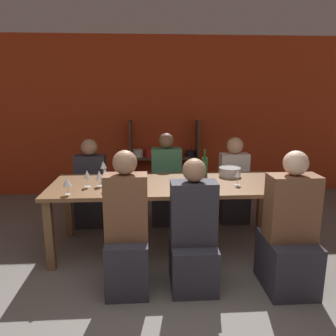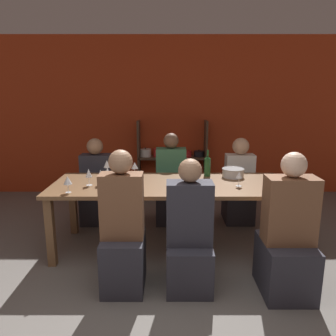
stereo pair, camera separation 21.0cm
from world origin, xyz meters
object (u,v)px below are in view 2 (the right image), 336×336
at_px(person_far_a, 169,189).
at_px(person_far_b, 237,190).
at_px(wine_glass_empty_a, 133,166).
at_px(wine_glass_red_a, 238,175).
at_px(person_near_c, 122,239).
at_px(wine_glass_red_c, 106,172).
at_px(person_near_a, 187,241).
at_px(wine_glass_empty_c, 104,180).
at_px(wine_glass_white_a, 121,173).
at_px(mixing_bowl, 231,172).
at_px(wine_glass_empty_f, 66,181).
at_px(wine_glass_empty_d, 126,178).
at_px(wine_glass_red_b, 87,174).
at_px(wine_glass_white_b, 105,164).
at_px(wine_glass_empty_b, 194,167).
at_px(wine_bottle_green, 206,165).
at_px(dining_table, 168,190).
at_px(shelf_unit, 171,169).
at_px(person_near_b, 285,243).
at_px(wine_glass_empty_e, 99,175).
at_px(person_far_c, 96,191).

height_order(person_far_a, person_far_b, person_far_a).
bearing_deg(person_far_b, wine_glass_empty_a, 17.14).
bearing_deg(wine_glass_red_a, wine_glass_empty_a, 155.51).
bearing_deg(person_near_c, wine_glass_empty_a, 90.35).
relative_size(wine_glass_red_c, person_near_a, 0.12).
height_order(wine_glass_empty_c, wine_glass_white_a, wine_glass_white_a).
xyz_separation_m(mixing_bowl, wine_glass_empty_f, (-1.78, -0.63, 0.07)).
height_order(wine_glass_white_a, person_near_c, person_near_c).
bearing_deg(person_near_c, wine_glass_empty_d, 91.99).
relative_size(wine_glass_red_b, person_near_a, 0.15).
relative_size(mixing_bowl, wine_glass_empty_d, 1.60).
xyz_separation_m(wine_glass_white_a, person_far_a, (0.55, 0.81, -0.43)).
height_order(wine_glass_white_b, person_near_a, person_near_a).
bearing_deg(wine_glass_red_a, wine_glass_empty_b, 133.46).
xyz_separation_m(wine_glass_white_a, person_near_a, (0.70, -0.79, -0.44)).
distance_m(wine_bottle_green, person_far_a, 0.80).
relative_size(wine_glass_red_b, person_far_b, 0.16).
bearing_deg(mixing_bowl, wine_glass_empty_f, -160.48).
relative_size(dining_table, wine_glass_empty_b, 17.59).
bearing_deg(mixing_bowl, shelf_unit, 111.90).
height_order(wine_bottle_green, wine_glass_empty_c, wine_bottle_green).
distance_m(mixing_bowl, wine_glass_empty_b, 0.45).
bearing_deg(person_near_b, wine_glass_white_a, 150.43).
bearing_deg(person_near_b, wine_glass_red_c, 150.31).
distance_m(wine_glass_empty_d, wine_glass_empty_f, 0.60).
relative_size(wine_glass_red_a, person_far_a, 0.13).
xyz_separation_m(wine_glass_white_b, person_near_a, (0.94, -1.16, -0.47)).
distance_m(wine_glass_empty_a, wine_glass_empty_f, 0.97).
bearing_deg(wine_glass_empty_c, wine_glass_red_c, 98.05).
height_order(dining_table, wine_glass_white_b, wine_glass_white_b).
xyz_separation_m(wine_glass_empty_a, wine_glass_empty_b, (0.75, -0.08, 0.00)).
bearing_deg(person_far_b, wine_bottle_green, 45.49).
bearing_deg(wine_glass_red_c, wine_bottle_green, 9.57).
relative_size(wine_glass_empty_b, wine_glass_red_c, 0.99).
height_order(wine_glass_empty_d, wine_glass_empty_e, wine_glass_empty_e).
relative_size(wine_glass_red_b, person_near_c, 0.14).
relative_size(wine_glass_empty_c, wine_glass_empty_e, 0.94).
distance_m(wine_glass_white_b, wine_glass_empty_f, 0.78).
distance_m(wine_glass_empty_f, person_far_c, 1.28).
xyz_separation_m(wine_glass_white_a, wine_glass_empty_f, (-0.49, -0.37, 0.02)).
bearing_deg(person_far_a, wine_glass_empty_e, 49.61).
height_order(wine_glass_red_b, person_far_a, person_far_a).
xyz_separation_m(mixing_bowl, person_near_c, (-1.18, -1.08, -0.35)).
bearing_deg(person_far_c, person_near_b, 140.16).
xyz_separation_m(shelf_unit, wine_glass_red_a, (0.69, -2.15, 0.43)).
bearing_deg(wine_glass_red_c, person_far_c, 112.30).
relative_size(wine_glass_empty_b, person_far_b, 0.13).
relative_size(shelf_unit, person_near_b, 1.02).
relative_size(wine_glass_empty_d, wine_glass_empty_e, 0.96).
bearing_deg(wine_glass_red_b, wine_glass_empty_d, -16.87).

